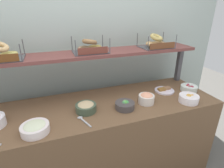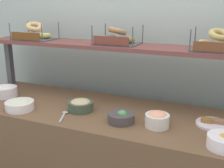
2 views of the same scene
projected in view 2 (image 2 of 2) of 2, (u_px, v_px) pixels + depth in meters
name	position (u px, v px, depth m)	size (l,w,h in m)	color
back_wall	(130.00, 49.00, 2.35)	(3.45, 0.06, 2.40)	#AABBB4
deli_counter	(103.00, 163.00, 2.08)	(2.25, 0.70, 0.85)	brown
shelf_riser_left	(10.00, 63.00, 2.55)	(0.05, 0.05, 0.40)	#4C4C51
upper_shelf	(117.00, 46.00, 2.08)	(2.21, 0.32, 0.03)	brown
bowl_lox_spread	(157.00, 119.00, 1.69)	(0.15, 0.15, 0.10)	white
bowl_veggie_mix	(121.00, 117.00, 1.76)	(0.17, 0.17, 0.08)	#474141
bowl_scallion_spread	(20.00, 105.00, 1.96)	(0.20, 0.20, 0.08)	white
bowl_cream_cheese	(5.00, 91.00, 2.24)	(0.18, 0.18, 0.10)	white
bowl_hummus	(81.00, 105.00, 1.95)	(0.18, 0.18, 0.08)	#41523E
serving_plate_white	(213.00, 123.00, 1.72)	(0.20, 0.20, 0.04)	white
serving_spoon_by_edge	(64.00, 115.00, 1.87)	(0.08, 0.17, 0.01)	#B7B7BC
bagel_basket_plain	(34.00, 34.00, 2.33)	(0.33, 0.27, 0.15)	#4C4C51
bagel_basket_everything	(117.00, 38.00, 2.07)	(0.32, 0.25, 0.14)	#4C4C51
bagel_basket_sesame	(218.00, 44.00, 1.78)	(0.34, 0.24, 0.15)	#4C4C51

